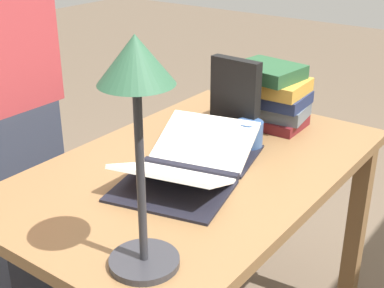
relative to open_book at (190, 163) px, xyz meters
The scene contains 7 objects.
reading_desk 0.15m from the open_book, 165.12° to the right, with size 1.21×0.76×0.77m.
open_book is the anchor object (origin of this frame).
book_stack_tall 0.47m from the open_book, behind, with size 0.21×0.31×0.22m.
book_standing_upright 0.31m from the open_book, behind, with size 0.04×0.18×0.27m.
reading_lamp 0.57m from the open_book, 24.00° to the left, with size 0.15×0.15×0.50m.
coffee_mug 0.26m from the open_book, 169.38° to the left, with size 0.12×0.09×0.09m.
person_reader 0.74m from the open_book, 82.99° to the right, with size 0.36×0.21×1.77m.
Camera 1 is at (1.17, 0.84, 1.48)m, focal length 50.00 mm.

